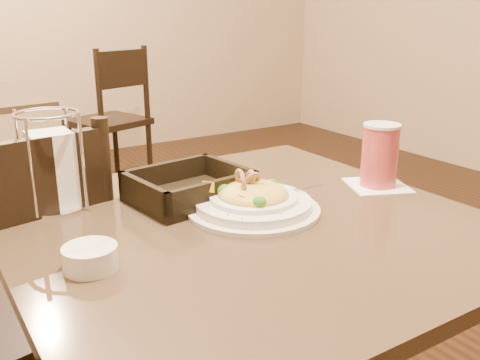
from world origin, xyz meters
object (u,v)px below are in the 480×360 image
dining_chair_far (112,115)px  main_table (245,323)px  napkin_caddy (52,168)px  dining_chair_near (16,305)px  side_plate (224,184)px  bread_basket (189,190)px  drink_glass (380,156)px  butter_ramekin (90,258)px  pasta_bowl (253,201)px

dining_chair_far → main_table: bearing=58.9°
main_table → napkin_caddy: (-0.30, 0.28, 0.33)m
dining_chair_near → side_plate: bearing=150.4°
dining_chair_near → bread_basket: 0.49m
drink_glass → butter_ramekin: (-0.71, -0.05, -0.06)m
drink_glass → side_plate: (-0.31, 0.20, -0.07)m
side_plate → butter_ramekin: 0.47m
pasta_bowl → side_plate: bearing=77.7°
main_table → drink_glass: drink_glass is taller
main_table → napkin_caddy: bearing=136.9°
pasta_bowl → drink_glass: (0.34, -0.02, 0.05)m
bread_basket → napkin_caddy: bearing=157.2°
napkin_caddy → butter_ramekin: (-0.03, -0.31, -0.07)m
dining_chair_near → butter_ramekin: (0.07, -0.40, 0.27)m
dining_chair_near → drink_glass: size_ratio=5.29×
pasta_bowl → main_table: bearing=-140.8°
main_table → side_plate: (0.08, 0.21, 0.24)m
main_table → dining_chair_near: bearing=137.2°
main_table → dining_chair_near: (-0.39, 0.37, -0.01)m
main_table → napkin_caddy: napkin_caddy is taller
dining_chair_near → napkin_caddy: 0.36m
bread_basket → pasta_bowl: bearing=-60.7°
dining_chair_far → butter_ramekin: 2.67m
pasta_bowl → bread_basket: (-0.08, 0.14, -0.00)m
main_table → side_plate: bearing=69.7°
main_table → side_plate: side_plate is taller
bread_basket → side_plate: (0.12, 0.04, -0.02)m
pasta_bowl → bread_basket: size_ratio=1.18×
dining_chair_near → dining_chair_far: (0.99, 2.09, 0.00)m
dining_chair_far → bread_basket: dining_chair_far is taller
dining_chair_far → pasta_bowl: dining_chair_far is taller
pasta_bowl → side_plate: size_ratio=2.19×
main_table → dining_chair_near: dining_chair_near is taller
pasta_bowl → butter_ramekin: bearing=-169.4°
main_table → dining_chair_near: 0.54m
bread_basket → side_plate: bread_basket is taller
main_table → drink_glass: size_ratio=5.12×
main_table → side_plate: size_ratio=6.40×
dining_chair_far → drink_glass: dining_chair_far is taller
drink_glass → napkin_caddy: bearing=158.6°
pasta_bowl → bread_basket: pasta_bowl is taller
drink_glass → bread_basket: (-0.42, 0.16, -0.05)m
dining_chair_far → drink_glass: bearing=67.5°
main_table → pasta_bowl: 0.27m
pasta_bowl → butter_ramekin: (-0.36, -0.07, -0.01)m
dining_chair_far → side_plate: (-0.52, -2.25, 0.25)m
side_plate → dining_chair_far: bearing=77.0°
butter_ramekin → bread_basket: bearing=35.6°
main_table → dining_chair_far: (0.60, 2.46, -0.01)m
dining_chair_near → bread_basket: dining_chair_near is taller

